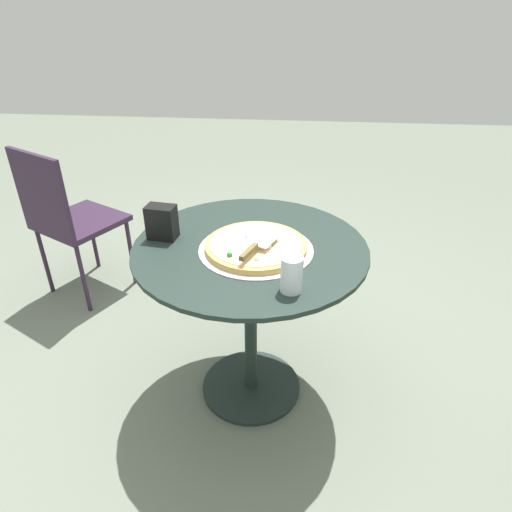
{
  "coord_description": "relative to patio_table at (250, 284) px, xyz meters",
  "views": [
    {
      "loc": [
        0.16,
        -1.47,
        1.56
      ],
      "look_at": [
        0.03,
        -0.03,
        0.72
      ],
      "focal_mm": 31.72,
      "sensor_mm": 36.0,
      "label": 1
    }
  ],
  "objects": [
    {
      "name": "pizza_on_tray",
      "position": [
        0.03,
        -0.03,
        0.19
      ],
      "size": [
        0.42,
        0.42,
        0.05
      ],
      "color": "silver",
      "rests_on": "patio_table"
    },
    {
      "name": "ground_plane",
      "position": [
        0.0,
        0.0,
        -0.57
      ],
      "size": [
        10.0,
        10.0,
        0.0
      ],
      "primitive_type": "plane",
      "color": "slate"
    },
    {
      "name": "patio_chair_near",
      "position": [
        -1.08,
        0.65,
        -0.05
      ],
      "size": [
        0.55,
        0.55,
        0.89
      ],
      "color": "#2F1E34",
      "rests_on": "ground"
    },
    {
      "name": "patio_table",
      "position": [
        0.0,
        0.0,
        0.0
      ],
      "size": [
        0.89,
        0.89,
        0.74
      ],
      "color": "#1D2A26",
      "rests_on": "ground"
    },
    {
      "name": "drinking_cup",
      "position": [
        0.16,
        -0.28,
        0.24
      ],
      "size": [
        0.07,
        0.07,
        0.12
      ],
      "primitive_type": "cylinder",
      "color": "white",
      "rests_on": "patio_table"
    },
    {
      "name": "pizza_server",
      "position": [
        0.03,
        -0.1,
        0.23
      ],
      "size": [
        0.12,
        0.21,
        0.02
      ],
      "color": "silver",
      "rests_on": "pizza_on_tray"
    },
    {
      "name": "napkin_dispenser",
      "position": [
        -0.34,
        0.03,
        0.24
      ],
      "size": [
        0.12,
        0.08,
        0.13
      ],
      "primitive_type": "cube",
      "rotation": [
        0.0,
        0.0,
        3.02
      ],
      "color": "black",
      "rests_on": "patio_table"
    }
  ]
}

